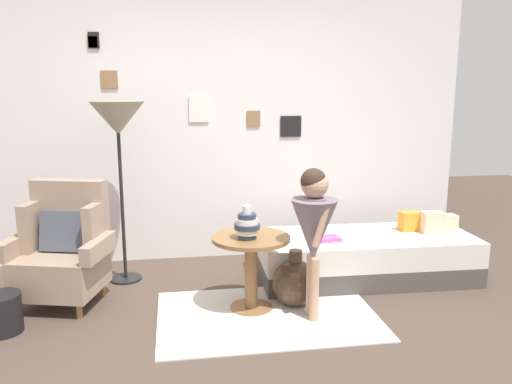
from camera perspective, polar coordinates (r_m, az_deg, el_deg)
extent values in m
plane|color=#4C3D33|center=(3.65, 0.04, -16.30)|extent=(12.00, 12.00, 0.00)
cube|color=silver|center=(5.18, -3.42, 7.01)|extent=(4.80, 0.10, 2.60)
cube|color=white|center=(5.09, -6.31, 9.04)|extent=(0.19, 0.02, 0.25)
cube|color=gray|center=(5.09, -6.31, 9.03)|extent=(0.15, 0.01, 0.19)
cube|color=black|center=(5.15, -17.40, 15.63)|extent=(0.10, 0.02, 0.14)
cube|color=gray|center=(5.14, -17.41, 15.63)|extent=(0.08, 0.01, 0.11)
cube|color=olive|center=(5.15, -0.27, 8.08)|extent=(0.13, 0.02, 0.15)
cube|color=gray|center=(5.15, -0.27, 8.07)|extent=(0.10, 0.01, 0.12)
cube|color=olive|center=(5.15, -17.52, 15.45)|extent=(0.09, 0.02, 0.10)
cube|color=#9F9F9D|center=(5.14, -17.53, 15.45)|extent=(0.07, 0.01, 0.08)
cube|color=olive|center=(5.11, -15.80, 11.82)|extent=(0.15, 0.02, 0.16)
cube|color=gray|center=(5.11, -15.81, 11.82)|extent=(0.12, 0.01, 0.13)
cube|color=black|center=(5.23, 3.84, 7.21)|extent=(0.21, 0.02, 0.21)
cube|color=beige|center=(5.22, 3.85, 7.21)|extent=(0.16, 0.01, 0.16)
cube|color=silver|center=(4.03, 1.24, -13.39)|extent=(1.64, 1.12, 0.01)
cylinder|color=#9E7042|center=(4.40, -24.62, -11.51)|extent=(0.04, 0.04, 0.12)
cylinder|color=#9E7042|center=(4.18, -18.83, -12.26)|extent=(0.04, 0.04, 0.12)
cylinder|color=#9E7042|center=(4.76, -21.85, -9.55)|extent=(0.04, 0.04, 0.12)
cylinder|color=#9E7042|center=(4.56, -16.44, -10.11)|extent=(0.04, 0.04, 0.12)
cube|color=gray|center=(4.40, -20.64, -8.28)|extent=(0.73, 0.70, 0.30)
cube|color=gray|center=(4.48, -19.70, -2.19)|extent=(0.62, 0.29, 0.55)
cube|color=gray|center=(4.50, -23.34, -3.47)|extent=(0.16, 0.32, 0.39)
cube|color=gray|center=(4.27, -17.25, -3.81)|extent=(0.16, 0.32, 0.39)
cube|color=gray|center=(4.47, -24.74, -5.31)|extent=(0.22, 0.51, 0.14)
cube|color=gray|center=(4.17, -16.91, -5.89)|extent=(0.22, 0.51, 0.14)
cube|color=#474C56|center=(4.39, -20.35, -4.05)|extent=(0.39, 0.25, 0.33)
cube|color=#4C4742|center=(4.85, 11.86, -8.18)|extent=(1.92, 0.85, 0.18)
cube|color=silver|center=(4.79, 11.96, -5.93)|extent=(1.92, 0.85, 0.22)
cube|color=beige|center=(5.07, 20.19, -3.22)|extent=(0.18, 0.13, 0.16)
cube|color=beige|center=(4.97, 18.77, -3.18)|extent=(0.19, 0.12, 0.19)
cube|color=orange|center=(4.99, 16.60, -3.10)|extent=(0.20, 0.14, 0.17)
cylinder|color=olive|center=(4.15, -0.53, -12.56)|extent=(0.33, 0.33, 0.02)
cylinder|color=olive|center=(4.04, -0.54, -8.95)|extent=(0.10, 0.10, 0.54)
cylinder|color=olive|center=(3.95, -0.55, -5.10)|extent=(0.60, 0.60, 0.03)
cylinder|color=#2D384C|center=(3.89, -0.98, -4.86)|extent=(0.14, 0.14, 0.04)
cylinder|color=white|center=(3.88, -0.98, -4.31)|extent=(0.17, 0.17, 0.04)
cylinder|color=#2D384C|center=(3.87, -0.99, -3.77)|extent=(0.19, 0.19, 0.04)
cylinder|color=white|center=(3.86, -0.99, -3.22)|extent=(0.17, 0.17, 0.04)
cylinder|color=#2D384C|center=(3.85, -0.99, -2.67)|extent=(0.14, 0.14, 0.04)
cylinder|color=white|center=(3.84, -0.99, -1.95)|extent=(0.07, 0.07, 0.06)
cylinder|color=black|center=(4.87, -14.09, -9.19)|extent=(0.28, 0.28, 0.02)
cylinder|color=black|center=(4.66, -14.54, -0.46)|extent=(0.03, 0.03, 1.49)
cone|color=#9E937F|center=(4.58, -14.97, 7.84)|extent=(0.46, 0.46, 0.28)
cylinder|color=tan|center=(3.88, 6.40, -10.68)|extent=(0.07, 0.07, 0.48)
cylinder|color=tan|center=(3.97, 6.04, -10.15)|extent=(0.07, 0.07, 0.48)
cone|color=slate|center=(3.78, 6.36, -4.23)|extent=(0.34, 0.34, 0.46)
cylinder|color=slate|center=(3.74, 6.41, -1.96)|extent=(0.17, 0.17, 0.18)
cylinder|color=tan|center=(3.66, 7.16, -3.72)|extent=(0.13, 0.05, 0.31)
cylinder|color=tan|center=(3.88, 6.23, -2.81)|extent=(0.13, 0.05, 0.31)
sphere|color=tan|center=(3.71, 6.48, 0.83)|extent=(0.20, 0.20, 0.20)
sphere|color=#38281E|center=(3.70, 6.34, 1.20)|extent=(0.19, 0.19, 0.19)
cube|color=#BA5298|center=(4.54, 7.78, -5.09)|extent=(0.24, 0.19, 0.03)
sphere|color=#473323|center=(4.16, 4.33, -9.93)|extent=(0.37, 0.37, 0.37)
cylinder|color=#473323|center=(4.09, 4.38, -7.00)|extent=(0.10, 0.10, 0.09)
cylinder|color=black|center=(4.14, -26.19, -11.89)|extent=(0.28, 0.28, 0.28)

